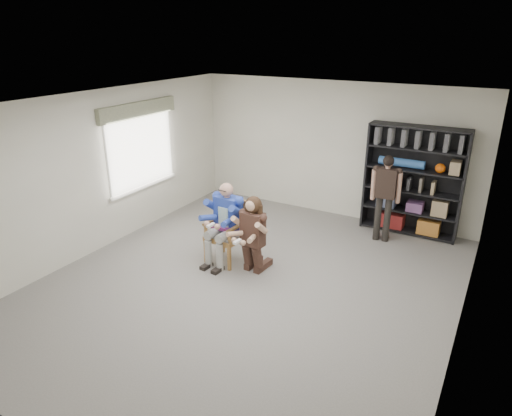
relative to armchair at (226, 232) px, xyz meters
The scene contains 8 objects.
room_shell 1.24m from the armchair, 34.46° to the right, with size 6.00×7.00×2.80m, color beige, non-canonical shape.
floor 1.05m from the armchair, 34.46° to the right, with size 6.00×7.00×0.01m, color slate.
window_left 2.51m from the armchair, 167.42° to the left, with size 0.16×2.00×1.75m, color silver, non-canonical shape.
armchair is the anchor object (origin of this frame).
seated_man 0.16m from the armchair, behind, with size 0.61×0.85×1.41m, color #2A4197, non-canonical shape.
kneeling_woman 0.60m from the armchair, 11.69° to the right, with size 0.54×0.87×1.29m, color #33241A, non-canonical shape.
bookshelf 3.73m from the armchair, 48.68° to the left, with size 1.80×0.38×2.10m, color black, non-canonical shape.
standing_man 3.01m from the armchair, 45.89° to the left, with size 0.51×0.28×1.66m, color black, non-canonical shape.
Camera 1 is at (3.17, -5.34, 3.72)m, focal length 32.00 mm.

